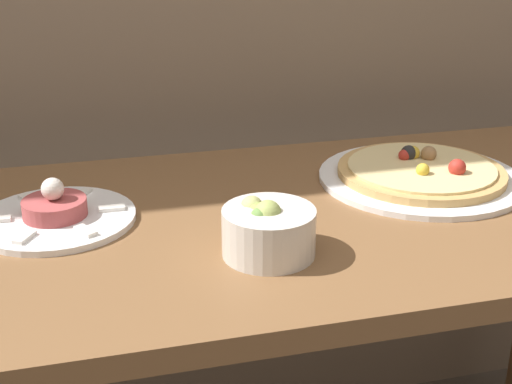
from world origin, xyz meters
name	(u,v)px	position (x,y,z in m)	size (l,w,h in m)	color
dining_table	(292,269)	(0.00, 0.32, 0.63)	(1.47, 0.64, 0.73)	brown
pizza_plate	(421,173)	(0.25, 0.39, 0.75)	(0.35, 0.35, 0.05)	white
tartare_plate	(55,214)	(-0.36, 0.37, 0.75)	(0.24, 0.24, 0.07)	white
small_bowl	(268,230)	(-0.08, 0.19, 0.77)	(0.13, 0.13, 0.08)	silver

